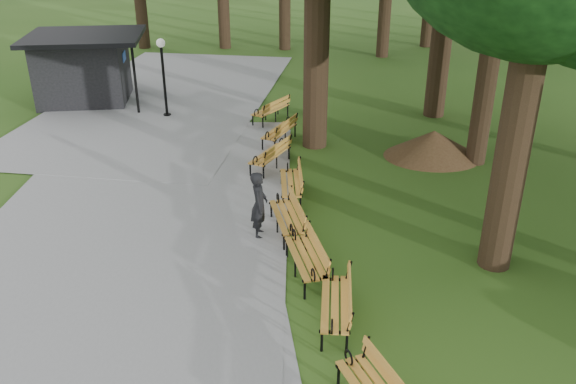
{
  "coord_description": "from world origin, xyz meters",
  "views": [
    {
      "loc": [
        -0.3,
        -9.85,
        7.14
      ],
      "look_at": [
        -0.04,
        2.77,
        1.1
      ],
      "focal_mm": 37.26,
      "sensor_mm": 36.0,
      "label": 1
    }
  ],
  "objects_px": {
    "bench_5": "(291,183)",
    "bench_3": "(305,258)",
    "bench_4": "(286,217)",
    "kiosk": "(83,68)",
    "bench_6": "(270,155)",
    "dirt_mound": "(433,144)",
    "person": "(259,205)",
    "bench_7": "(279,131)",
    "lamp_post": "(162,61)",
    "bench_2": "(335,304)",
    "bench_8": "(271,110)"
  },
  "relations": [
    {
      "from": "person",
      "to": "kiosk",
      "type": "bearing_deg",
      "value": 37.1
    },
    {
      "from": "bench_2",
      "to": "bench_6",
      "type": "distance_m",
      "value": 7.55
    },
    {
      "from": "lamp_post",
      "to": "bench_3",
      "type": "distance_m",
      "value": 11.95
    },
    {
      "from": "bench_5",
      "to": "bench_7",
      "type": "xyz_separation_m",
      "value": [
        -0.28,
        4.12,
        0.0
      ]
    },
    {
      "from": "kiosk",
      "to": "bench_3",
      "type": "relative_size",
      "value": 2.28
    },
    {
      "from": "bench_6",
      "to": "dirt_mound",
      "type": "bearing_deg",
      "value": 127.09
    },
    {
      "from": "person",
      "to": "dirt_mound",
      "type": "distance_m",
      "value": 7.27
    },
    {
      "from": "lamp_post",
      "to": "bench_2",
      "type": "xyz_separation_m",
      "value": [
        5.18,
        -12.48,
        -1.67
      ]
    },
    {
      "from": "kiosk",
      "to": "bench_5",
      "type": "height_order",
      "value": "kiosk"
    },
    {
      "from": "person",
      "to": "bench_8",
      "type": "height_order",
      "value": "person"
    },
    {
      "from": "bench_6",
      "to": "lamp_post",
      "type": "bearing_deg",
      "value": -114.37
    },
    {
      "from": "kiosk",
      "to": "person",
      "type": "bearing_deg",
      "value": -62.12
    },
    {
      "from": "person",
      "to": "bench_5",
      "type": "distance_m",
      "value": 2.23
    },
    {
      "from": "kiosk",
      "to": "bench_6",
      "type": "distance_m",
      "value": 10.31
    },
    {
      "from": "dirt_mound",
      "to": "lamp_post",
      "type": "bearing_deg",
      "value": 155.04
    },
    {
      "from": "kiosk",
      "to": "bench_4",
      "type": "distance_m",
      "value": 13.58
    },
    {
      "from": "person",
      "to": "dirt_mound",
      "type": "xyz_separation_m",
      "value": [
        5.33,
        4.93,
        -0.4
      ]
    },
    {
      "from": "bench_2",
      "to": "bench_4",
      "type": "bearing_deg",
      "value": -160.8
    },
    {
      "from": "bench_4",
      "to": "bench_7",
      "type": "distance_m",
      "value": 6.05
    },
    {
      "from": "bench_4",
      "to": "kiosk",
      "type": "bearing_deg",
      "value": -154.85
    },
    {
      "from": "dirt_mound",
      "to": "bench_2",
      "type": "relative_size",
      "value": 1.34
    },
    {
      "from": "bench_2",
      "to": "bench_4",
      "type": "relative_size",
      "value": 1.0
    },
    {
      "from": "dirt_mound",
      "to": "bench_8",
      "type": "bearing_deg",
      "value": 145.23
    },
    {
      "from": "kiosk",
      "to": "bench_8",
      "type": "height_order",
      "value": "kiosk"
    },
    {
      "from": "bench_4",
      "to": "bench_7",
      "type": "relative_size",
      "value": 1.0
    },
    {
      "from": "bench_5",
      "to": "bench_3",
      "type": "bearing_deg",
      "value": 2.46
    },
    {
      "from": "bench_4",
      "to": "lamp_post",
      "type": "bearing_deg",
      "value": -164.76
    },
    {
      "from": "bench_4",
      "to": "bench_8",
      "type": "xyz_separation_m",
      "value": [
        -0.43,
        8.36,
        0.0
      ]
    },
    {
      "from": "bench_2",
      "to": "dirt_mound",
      "type": "bearing_deg",
      "value": 160.63
    },
    {
      "from": "bench_4",
      "to": "bench_6",
      "type": "relative_size",
      "value": 1.0
    },
    {
      "from": "dirt_mound",
      "to": "bench_2",
      "type": "distance_m",
      "value": 9.13
    },
    {
      "from": "lamp_post",
      "to": "bench_7",
      "type": "xyz_separation_m",
      "value": [
        4.2,
        -2.95,
        -1.67
      ]
    },
    {
      "from": "person",
      "to": "bench_8",
      "type": "xyz_separation_m",
      "value": [
        0.21,
        8.48,
        -0.39
      ]
    },
    {
      "from": "person",
      "to": "kiosk",
      "type": "relative_size",
      "value": 0.38
    },
    {
      "from": "bench_2",
      "to": "bench_8",
      "type": "xyz_separation_m",
      "value": [
        -1.27,
        11.84,
        0.0
      ]
    },
    {
      "from": "kiosk",
      "to": "lamp_post",
      "type": "height_order",
      "value": "lamp_post"
    },
    {
      "from": "person",
      "to": "bench_5",
      "type": "xyz_separation_m",
      "value": [
        0.79,
        2.05,
        -0.39
      ]
    },
    {
      "from": "person",
      "to": "bench_7",
      "type": "xyz_separation_m",
      "value": [
        0.51,
        6.17,
        -0.39
      ]
    },
    {
      "from": "dirt_mound",
      "to": "bench_5",
      "type": "xyz_separation_m",
      "value": [
        -4.54,
        -2.87,
        0.01
      ]
    },
    {
      "from": "person",
      "to": "lamp_post",
      "type": "distance_m",
      "value": 9.93
    },
    {
      "from": "kiosk",
      "to": "bench_4",
      "type": "bearing_deg",
      "value": -59.58
    },
    {
      "from": "person",
      "to": "bench_3",
      "type": "xyz_separation_m",
      "value": [
        1.01,
        -1.74,
        -0.39
      ]
    },
    {
      "from": "bench_2",
      "to": "bench_7",
      "type": "relative_size",
      "value": 1.0
    },
    {
      "from": "kiosk",
      "to": "dirt_mound",
      "type": "relative_size",
      "value": 1.7
    },
    {
      "from": "bench_2",
      "to": "bench_7",
      "type": "bearing_deg",
      "value": -168.65
    },
    {
      "from": "dirt_mound",
      "to": "bench_7",
      "type": "height_order",
      "value": "bench_7"
    },
    {
      "from": "bench_4",
      "to": "bench_5",
      "type": "relative_size",
      "value": 1.0
    },
    {
      "from": "dirt_mound",
      "to": "bench_3",
      "type": "xyz_separation_m",
      "value": [
        -4.32,
        -6.66,
        0.01
      ]
    },
    {
      "from": "lamp_post",
      "to": "bench_2",
      "type": "height_order",
      "value": "lamp_post"
    },
    {
      "from": "bench_2",
      "to": "bench_3",
      "type": "height_order",
      "value": "same"
    }
  ]
}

